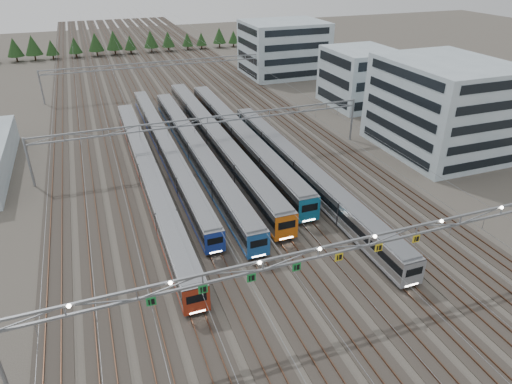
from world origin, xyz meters
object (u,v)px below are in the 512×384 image
object	(u,v)px
train_c	(196,151)
depot_bldg_south	(442,107)
train_a	(148,173)
gantry_near	(318,255)
depot_bldg_mid	(360,77)
train_e	(240,136)
depot_bldg_north	(284,48)
gantry_mid	(208,125)
gantry_far	(161,67)
train_b	(166,147)
train_f	(302,171)
train_d	(215,138)

from	to	relation	value
train_c	depot_bldg_south	xyz separation A→B (m)	(42.29, -9.47, 5.85)
train_a	gantry_near	bearing A→B (deg)	-71.96
depot_bldg_mid	train_e	bearing A→B (deg)	-155.65
train_c	train_e	size ratio (longest dim) A/B	1.05
depot_bldg_north	depot_bldg_mid	bearing A→B (deg)	-81.35
train_a	gantry_mid	bearing A→B (deg)	26.91
gantry_far	depot_bldg_mid	bearing A→B (deg)	-31.96
train_a	depot_bldg_south	distance (m)	51.77
train_b	train_f	xyz separation A→B (m)	(18.00, -17.29, 0.18)
gantry_near	depot_bldg_north	world-z (taller)	depot_bldg_north
train_f	train_b	bearing A→B (deg)	136.15
train_f	gantry_mid	xyz separation A→B (m)	(-11.25, 13.35, 4.28)
train_c	gantry_mid	xyz separation A→B (m)	(2.25, 0.11, 4.26)
train_b	train_d	bearing A→B (deg)	0.95
train_e	gantry_far	bearing A→B (deg)	99.23
gantry_far	depot_bldg_south	size ratio (longest dim) A/B	2.56
train_b	gantry_far	bearing A→B (deg)	80.66
depot_bldg_north	train_e	bearing A→B (deg)	-121.44
train_a	train_b	bearing A→B (deg)	65.01
train_a	train_d	size ratio (longest dim) A/B	0.97
train_d	train_f	bearing A→B (deg)	-62.70
depot_bldg_south	depot_bldg_mid	xyz separation A→B (m)	(1.40, 28.72, -1.63)
train_e	gantry_mid	size ratio (longest dim) A/B	1.02
train_d	gantry_far	xyz separation A→B (m)	(-2.25, 40.91, 4.11)
train_a	gantry_near	size ratio (longest dim) A/B	1.10
train_a	train_e	world-z (taller)	train_e
gantry_mid	gantry_far	bearing A→B (deg)	90.00
train_a	depot_bldg_north	world-z (taller)	depot_bldg_north
train_f	gantry_mid	world-z (taller)	gantry_mid
train_a	train_c	size ratio (longest dim) A/B	1.03
train_f	depot_bldg_mid	xyz separation A→B (m)	(30.19, 32.49, 4.25)
train_d	depot_bldg_mid	size ratio (longest dim) A/B	4.02
depot_bldg_north	gantry_mid	bearing A→B (deg)	-125.02
gantry_near	train_c	bearing A→B (deg)	93.15
train_d	gantry_far	world-z (taller)	gantry_far
gantry_near	depot_bldg_mid	world-z (taller)	depot_bldg_mid
train_a	train_e	bearing A→B (deg)	26.97
gantry_near	depot_bldg_north	xyz separation A→B (m)	(36.49, 92.12, 0.28)
depot_bldg_mid	depot_bldg_north	world-z (taller)	depot_bldg_north
train_e	gantry_far	size ratio (longest dim) A/B	1.02
gantry_near	train_d	bearing A→B (deg)	87.03
train_b	train_c	bearing A→B (deg)	-41.99
train_c	train_a	bearing A→B (deg)	-148.09
train_c	gantry_far	size ratio (longest dim) A/B	1.07
train_a	depot_bldg_mid	xyz separation A→B (m)	(52.69, 24.85, 4.29)
train_a	train_b	world-z (taller)	train_a
train_b	gantry_mid	bearing A→B (deg)	-30.29
train_a	train_d	bearing A→B (deg)	35.98
gantry_mid	gantry_far	xyz separation A→B (m)	(0.00, 45.00, 0.00)
train_d	train_e	world-z (taller)	train_e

